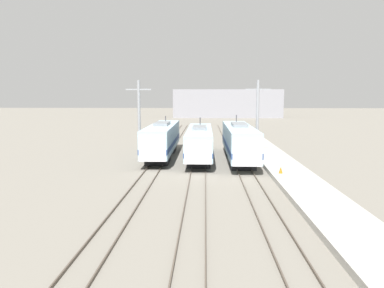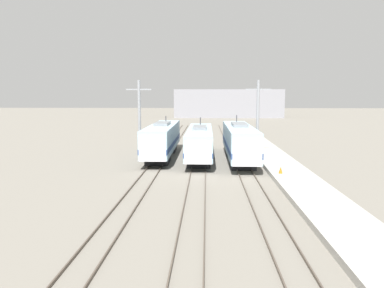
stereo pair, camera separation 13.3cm
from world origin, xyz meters
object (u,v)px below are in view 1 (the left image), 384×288
locomotive_center (200,142)px  locomotive_far_right (239,142)px  locomotive_far_left (162,140)px  traffic_cone (281,170)px  catenary_tower_right (257,117)px  catenary_tower_left (139,117)px

locomotive_center → locomotive_far_right: locomotive_far_right is taller
locomotive_far_left → traffic_cone: (12.35, -11.27, -1.47)m
locomotive_center → traffic_cone: 12.89m
locomotive_center → locomotive_far_right: (4.66, -1.12, 0.20)m
locomotive_far_right → catenary_tower_right: 4.64m
locomotive_far_left → catenary_tower_right: catenary_tower_right is taller
catenary_tower_left → catenary_tower_right: size_ratio=1.00×
catenary_tower_right → traffic_cone: size_ratio=15.05×
catenary_tower_left → traffic_cone: bearing=-38.2°
catenary_tower_right → locomotive_center: bearing=-166.2°
locomotive_far_right → locomotive_center: bearing=166.5°
locomotive_far_right → catenary_tower_right: bearing=49.5°
locomotive_far_left → catenary_tower_right: 12.09m
locomotive_far_right → catenary_tower_right: size_ratio=1.94×
locomotive_far_left → locomotive_center: locomotive_far_left is taller
locomotive_center → catenary_tower_right: 7.87m
locomotive_center → locomotive_far_left: bearing=167.8°
locomotive_center → traffic_cone: bearing=-53.2°
traffic_cone → locomotive_far_right: bearing=108.3°
locomotive_center → catenary_tower_left: catenary_tower_left is taller
locomotive_center → catenary_tower_right: bearing=13.8°
catenary_tower_left → locomotive_far_right: bearing=-13.2°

